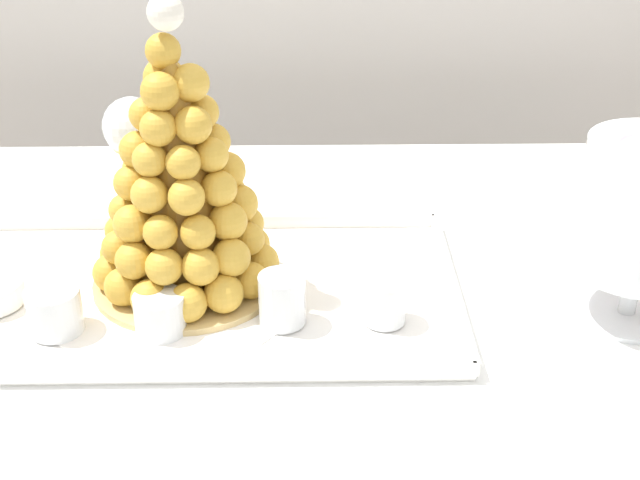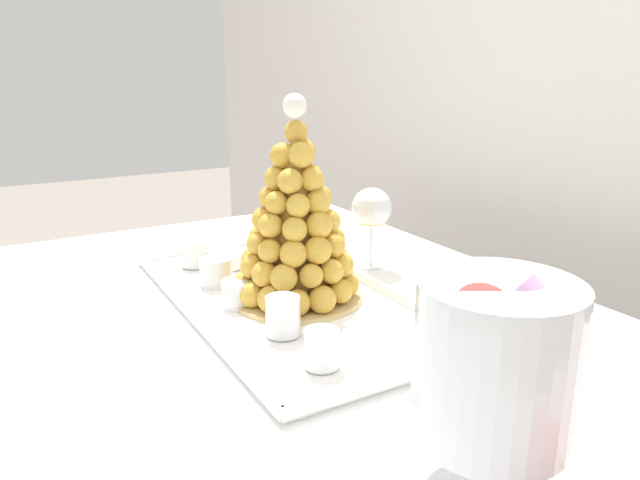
% 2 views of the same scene
% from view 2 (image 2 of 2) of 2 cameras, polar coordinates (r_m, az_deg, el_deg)
% --- Properties ---
extents(buffet_table, '(1.49, 1.02, 0.78)m').
position_cam_2_polar(buffet_table, '(0.98, -2.16, -13.22)').
color(buffet_table, brown).
rests_on(buffet_table, ground_plane).
extents(serving_tray, '(0.68, 0.34, 0.02)m').
position_cam_2_polar(serving_tray, '(1.05, -3.63, -5.71)').
color(serving_tray, white).
rests_on(serving_tray, buffet_table).
extents(croquembouche, '(0.23, 0.23, 0.35)m').
position_cam_2_polar(croquembouche, '(1.00, -2.35, 1.50)').
color(croquembouche, tan).
rests_on(croquembouche, serving_tray).
extents(dessert_cup_left, '(0.06, 0.06, 0.05)m').
position_cam_2_polar(dessert_cup_left, '(1.23, -12.03, -1.39)').
color(dessert_cup_left, silver).
rests_on(dessert_cup_left, serving_tray).
extents(dessert_cup_mid_left, '(0.06, 0.06, 0.05)m').
position_cam_2_polar(dessert_cup_mid_left, '(1.11, -10.00, -3.11)').
color(dessert_cup_mid_left, silver).
rests_on(dessert_cup_mid_left, serving_tray).
extents(dessert_cup_centre, '(0.06, 0.06, 0.05)m').
position_cam_2_polar(dessert_cup_centre, '(1.01, -7.86, -5.23)').
color(dessert_cup_centre, silver).
rests_on(dessert_cup_centre, serving_tray).
extents(dessert_cup_mid_right, '(0.05, 0.05, 0.06)m').
position_cam_2_polar(dessert_cup_mid_right, '(0.90, -3.61, -7.47)').
color(dessert_cup_mid_right, silver).
rests_on(dessert_cup_mid_right, serving_tray).
extents(dessert_cup_right, '(0.05, 0.05, 0.05)m').
position_cam_2_polar(dessert_cup_right, '(0.81, 0.16, -10.56)').
color(dessert_cup_right, silver).
rests_on(dessert_cup_right, serving_tray).
extents(creme_brulee_ramekin, '(0.09, 0.09, 0.03)m').
position_cam_2_polar(creme_brulee_ramekin, '(1.22, -8.91, -1.75)').
color(creme_brulee_ramekin, white).
rests_on(creme_brulee_ramekin, serving_tray).
extents(macaron_goblet, '(0.15, 0.15, 0.23)m').
position_cam_2_polar(macaron_goblet, '(0.57, 16.46, -11.44)').
color(macaron_goblet, white).
rests_on(macaron_goblet, buffet_table).
extents(wine_glass, '(0.08, 0.08, 0.17)m').
position_cam_2_polar(wine_glass, '(1.20, 5.00, 2.87)').
color(wine_glass, silver).
rests_on(wine_glass, buffet_table).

